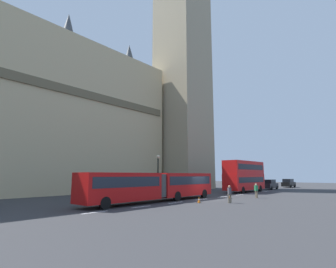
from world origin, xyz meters
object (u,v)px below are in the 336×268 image
sedan_trailing (289,183)px  pedestrian_by_kerb (256,190)px  traffic_cone_west (199,200)px  traffic_cone_middle (230,196)px  sedan_lead (270,184)px  pedestrian_near_cones (230,193)px  street_lamp (158,172)px  clock_tower (182,3)px  articulated_bus (156,184)px  double_decker_bus (244,175)px

sedan_trailing → pedestrian_by_kerb: bearing=-169.6°
traffic_cone_west → traffic_cone_middle: (6.21, -0.05, 0.00)m
traffic_cone_middle → sedan_lead: bearing=9.8°
sedan_trailing → pedestrian_near_cones: sedan_trailing is taller
sedan_trailing → street_lamp: size_ratio=0.83×
clock_tower → articulated_bus: 47.30m
street_lamp → sedan_lead: bearing=-9.7°
clock_tower → street_lamp: 42.73m
articulated_bus → traffic_cone_west: (2.06, -3.90, -1.46)m
clock_tower → double_decker_bus: bearing=-98.0°
traffic_cone_west → articulated_bus: bearing=117.8°
sedan_trailing → street_lamp: 37.22m
street_lamp → pedestrian_by_kerb: size_ratio=3.12×
double_decker_bus → street_lamp: (-15.57, 4.50, 0.35)m
pedestrian_near_cones → pedestrian_by_kerb: 7.15m
clock_tower → traffic_cone_middle: size_ratio=134.00×
articulated_bus → pedestrian_by_kerb: size_ratio=10.14×
street_lamp → pedestrian_by_kerb: bearing=-59.9°
traffic_cone_west → pedestrian_near_cones: (1.91, -2.30, 0.63)m
pedestrian_near_cones → traffic_cone_west: bearing=129.7°
sedan_lead → street_lamp: 26.77m
traffic_cone_middle → pedestrian_by_kerb: (2.85, -1.93, 0.63)m
sedan_trailing → traffic_cone_west: 40.07m
traffic_cone_middle → traffic_cone_west: bearing=179.5°
sedan_trailing → pedestrian_near_cones: (-37.98, -5.99, -0.00)m
articulated_bus → traffic_cone_middle: (8.27, -3.96, -1.46)m
clock_tower → double_decker_bus: 40.67m
street_lamp → pedestrian_by_kerb: 12.20m
sedan_lead → pedestrian_near_cones: size_ratio=2.60×
sedan_lead → traffic_cone_middle: 23.48m
street_lamp → traffic_cone_middle: bearing=-69.5°
sedan_lead → articulated_bus: bearing=-179.9°
sedan_lead → sedan_trailing: 10.55m
clock_tower → pedestrian_near_cones: size_ratio=45.99×
sedan_lead → sedan_trailing: same height
clock_tower → articulated_bus: clock_tower is taller
sedan_trailing → pedestrian_by_kerb: sedan_trailing is taller
pedestrian_by_kerb → pedestrian_near_cones: bearing=-177.4°
double_decker_bus → street_lamp: 16.22m
street_lamp → pedestrian_near_cones: (-1.13, -10.71, -2.14)m
sedan_lead → sedan_trailing: (10.55, -0.25, 0.00)m
double_decker_bus → pedestrian_near_cones: 17.91m
sedan_trailing → pedestrian_by_kerb: (-30.84, -5.67, -0.00)m
articulated_bus → traffic_cone_middle: 9.29m
traffic_cone_west → traffic_cone_middle: 6.21m
clock_tower → traffic_cone_west: size_ratio=134.00×
traffic_cone_middle → pedestrian_by_kerb: size_ratio=0.34×
double_decker_bus → sedan_lead: bearing=0.1°
double_decker_bus → traffic_cone_west: double_decker_bus is taller
articulated_bus → pedestrian_near_cones: size_ratio=10.14×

